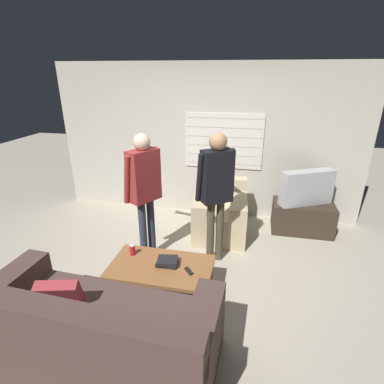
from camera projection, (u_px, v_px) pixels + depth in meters
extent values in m
plane|color=#B2A893|center=(176.00, 279.00, 3.71)|extent=(16.00, 16.00, 0.00)
cube|color=#BCB7A8|center=(205.00, 142.00, 5.07)|extent=(5.20, 0.06, 2.55)
cube|color=silver|center=(224.00, 141.00, 4.96)|extent=(1.28, 0.02, 0.91)
cube|color=#A4A099|center=(223.00, 164.00, 5.09)|extent=(1.26, 0.00, 0.01)
cube|color=#A4A099|center=(223.00, 155.00, 5.03)|extent=(1.26, 0.00, 0.01)
cube|color=#A4A099|center=(223.00, 146.00, 4.98)|extent=(1.26, 0.00, 0.01)
cube|color=#A4A099|center=(224.00, 137.00, 4.92)|extent=(1.26, 0.00, 0.01)
cube|color=#A4A099|center=(224.00, 128.00, 4.86)|extent=(1.26, 0.00, 0.01)
cube|color=#A4A099|center=(225.00, 118.00, 4.81)|extent=(1.26, 0.00, 0.01)
cube|color=#4C3833|center=(99.00, 338.00, 2.61)|extent=(2.09, 1.01, 0.48)
cube|color=#4C3833|center=(65.00, 332.00, 2.12)|extent=(2.06, 0.30, 0.41)
cube|color=#4C3833|center=(5.00, 288.00, 2.69)|extent=(0.28, 0.93, 0.22)
cube|color=#4C3833|center=(201.00, 329.00, 2.26)|extent=(0.28, 0.93, 0.22)
cube|color=#9E3338|center=(61.00, 296.00, 2.60)|extent=(0.40, 0.30, 0.37)
cube|color=#C6B289|center=(220.00, 222.00, 4.65)|extent=(0.84, 0.96, 0.45)
cube|color=#C6B289|center=(222.00, 189.00, 4.82)|extent=(0.79, 0.25, 0.38)
cube|color=#C6B289|center=(238.00, 204.00, 4.49)|extent=(0.30, 0.92, 0.20)
cube|color=#C6B289|center=(203.00, 202.00, 4.56)|extent=(0.30, 0.92, 0.20)
cube|color=brown|center=(161.00, 267.00, 3.34)|extent=(1.14, 0.66, 0.04)
cylinder|color=brown|center=(128.00, 261.00, 3.78)|extent=(0.04, 0.04, 0.35)
cylinder|color=brown|center=(211.00, 272.00, 3.57)|extent=(0.04, 0.04, 0.35)
cylinder|color=brown|center=(107.00, 292.00, 3.25)|extent=(0.04, 0.04, 0.35)
cylinder|color=brown|center=(203.00, 306.00, 3.05)|extent=(0.04, 0.04, 0.35)
cube|color=#33281E|center=(302.00, 217.00, 4.75)|extent=(0.92, 0.50, 0.48)
cube|color=#B2B2B7|center=(307.00, 188.00, 4.56)|extent=(0.83, 0.55, 0.53)
cube|color=black|center=(303.00, 185.00, 4.66)|extent=(0.64, 0.33, 0.44)
cylinder|color=#33384C|center=(143.00, 232.00, 3.94)|extent=(0.10, 0.10, 0.87)
cylinder|color=#33384C|center=(151.00, 228.00, 4.04)|extent=(0.10, 0.10, 0.87)
cube|color=maroon|center=(144.00, 176.00, 3.70)|extent=(0.38, 0.44, 0.65)
sphere|color=beige|center=(142.00, 142.00, 3.54)|extent=(0.21, 0.21, 0.21)
cylinder|color=maroon|center=(127.00, 180.00, 3.59)|extent=(0.17, 0.14, 0.62)
cylinder|color=maroon|center=(142.00, 154.00, 3.96)|extent=(0.55, 0.37, 0.29)
cube|color=white|center=(130.00, 158.00, 4.19)|extent=(0.08, 0.07, 0.13)
cylinder|color=#4C4233|center=(210.00, 232.00, 3.91)|extent=(0.10, 0.10, 0.88)
cylinder|color=#4C4233|center=(220.00, 230.00, 3.96)|extent=(0.10, 0.10, 0.88)
cube|color=black|center=(217.00, 176.00, 3.65)|extent=(0.43, 0.38, 0.66)
sphere|color=#A87A56|center=(218.00, 142.00, 3.49)|extent=(0.22, 0.22, 0.22)
cylinder|color=black|center=(200.00, 178.00, 3.62)|extent=(0.15, 0.17, 0.63)
cylinder|color=black|center=(222.00, 154.00, 3.90)|extent=(0.40, 0.54, 0.29)
cube|color=black|center=(212.00, 157.00, 4.19)|extent=(0.07, 0.08, 0.13)
cube|color=black|center=(167.00, 264.00, 3.33)|extent=(0.24, 0.15, 0.04)
cube|color=black|center=(168.00, 260.00, 3.32)|extent=(0.25, 0.22, 0.04)
cylinder|color=red|center=(132.00, 250.00, 3.51)|extent=(0.07, 0.07, 0.12)
cylinder|color=silver|center=(132.00, 245.00, 3.48)|extent=(0.06, 0.06, 0.00)
cube|color=black|center=(189.00, 271.00, 3.22)|extent=(0.12, 0.12, 0.02)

